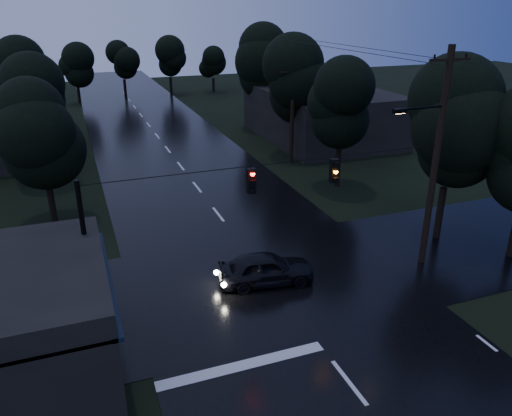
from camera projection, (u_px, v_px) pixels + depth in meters
main_road at (181, 166)px, 38.00m from camera, size 12.00×120.00×0.02m
cross_street at (269, 280)px, 22.42m from camera, size 60.00×9.00×0.02m
building_far_right at (322, 114)px, 45.18m from camera, size 10.00×14.00×4.40m
utility_pole_main at (435, 157)px, 21.96m from camera, size 3.50×0.30×10.00m
utility_pole_far at (292, 113)px, 37.49m from camera, size 2.00×0.30×7.50m
anchor_pole_left at (88, 259)px, 17.97m from camera, size 0.18×0.18×6.00m
span_signals at (293, 175)px, 19.73m from camera, size 15.00×0.37×1.12m
tree_corner_near at (453, 126)px, 24.26m from camera, size 4.48×4.48×9.44m
tree_left_a at (40, 133)px, 26.15m from camera, size 3.92×3.92×8.26m
tree_left_b at (32, 100)px, 32.74m from camera, size 4.20×4.20×8.85m
tree_left_c at (28, 76)px, 41.05m from camera, size 4.48×4.48×9.44m
tree_right_a at (342, 103)px, 31.86m from camera, size 4.20×4.20×8.85m
tree_right_b at (298, 80)px, 38.84m from camera, size 4.48×4.48×9.44m
tree_right_c at (259, 62)px, 47.55m from camera, size 4.76×4.76×10.03m
car at (266, 268)px, 21.95m from camera, size 4.43×2.29×1.44m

